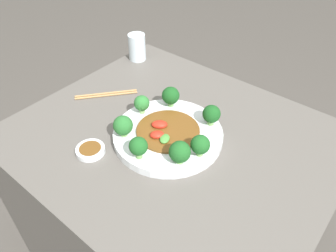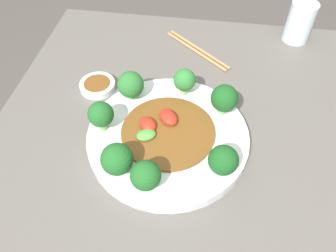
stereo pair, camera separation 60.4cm
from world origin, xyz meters
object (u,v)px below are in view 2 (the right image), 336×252
Objects in this scene: broccoli_southeast at (224,99)px; broccoli_southwest at (223,160)px; broccoli_east at (183,80)px; broccoli_north at (101,115)px; drinking_glass at (300,22)px; sauce_dish at (97,85)px; stirfry_center at (166,130)px; broccoli_northeast at (131,85)px; broccoli_northwest at (117,159)px; broccoli_west at (146,176)px; plate at (168,137)px; chopsticks at (197,50)px.

broccoli_southeast is 0.15m from broccoli_southwest.
broccoli_north is (-0.12, 0.14, 0.00)m from broccoli_east.
broccoli_east is at bearing 25.34° from broccoli_southwest.
drinking_glass is 1.28× the size of sauce_dish.
stirfry_center is at bearing -85.56° from broccoli_north.
sauce_dish is (0.20, 0.28, -0.05)m from broccoli_southwest.
broccoli_east is 0.11m from broccoli_northeast.
stirfry_center is at bearing -33.94° from broccoli_northwest.
broccoli_west is at bearing -146.96° from sauce_dish.
broccoli_west is 0.34× the size of stirfry_center.
plate is 0.48m from drinking_glass.
broccoli_north reaches higher than stirfry_center.
broccoli_northeast and broccoli_north have the same top height.
chopsticks is (0.39, -0.10, -0.06)m from broccoli_northwest.
broccoli_east is 0.92× the size of broccoli_northwest.
broccoli_southwest and broccoli_northeast have the same top height.
broccoli_east is 0.94× the size of broccoli_northeast.
broccoli_north reaches higher than broccoli_west.
broccoli_west reaches higher than stirfry_center.
broccoli_west reaches higher than chopsticks.
stirfry_center is (0.01, -0.12, -0.03)m from broccoli_north.
broccoli_northwest reaches higher than stirfry_center.
broccoli_west is 0.30m from sauce_dish.
broccoli_north is (-0.09, 0.04, 0.00)m from broccoli_northeast.
broccoli_northwest and broccoli_northeast have the same top height.
broccoli_north is at bearing 152.52° from chopsticks.
sauce_dish is at bearing 33.04° from broccoli_west.
broccoli_northeast is at bearing 106.08° from broccoli_east.
broccoli_northeast is at bearing -114.37° from sauce_dish.
broccoli_southeast is 1.04× the size of broccoli_west.
broccoli_east is at bearing -93.25° from sauce_dish.
sauce_dish is at bearing 22.19° from broccoli_north.
broccoli_southwest is at bearing -125.13° from stirfry_center.
broccoli_southwest is 0.99× the size of broccoli_north.
broccoli_northeast is 1.02× the size of broccoli_west.
broccoli_east is (0.11, -0.01, 0.05)m from plate.
broccoli_east is at bearing -9.54° from stirfry_center.
broccoli_northwest is at bearing 97.36° from broccoli_southwest.
sauce_dish is (0.13, 0.05, -0.05)m from broccoli_north.
broccoli_northeast is at bearing -21.10° from broccoli_north.
broccoli_east is 0.21m from broccoli_southwest.
broccoli_northwest is (-0.02, 0.17, -0.00)m from broccoli_southwest.
broccoli_southeast is 1.02× the size of broccoli_southwest.
broccoli_north is 0.35× the size of stirfry_center.
drinking_glass reaches higher than stirfry_center.
broccoli_northwest is 0.06m from broccoli_west.
broccoli_north is 0.34m from chopsticks.
chopsticks is (0.29, -0.04, -0.03)m from stirfry_center.
broccoli_northwest is at bearing 134.46° from broccoli_southeast.
stirfry_center is at bearing 66.37° from plate.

